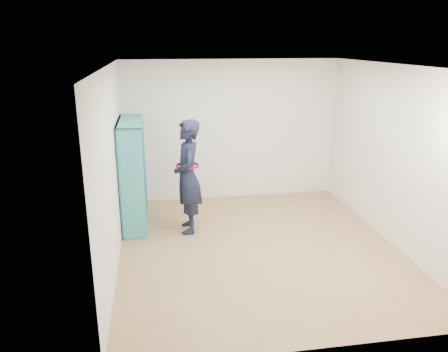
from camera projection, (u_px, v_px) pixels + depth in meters
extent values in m
plane|color=olive|center=(258.00, 247.00, 6.42)|extent=(4.50, 4.50, 0.00)
plane|color=white|center=(263.00, 66.00, 5.65)|extent=(4.50, 4.50, 0.00)
cube|color=silver|center=(112.00, 169.00, 5.73)|extent=(0.02, 4.50, 2.60)
cube|color=silver|center=(394.00, 156.00, 6.34)|extent=(0.02, 4.50, 2.60)
cube|color=silver|center=(232.00, 131.00, 8.15)|extent=(4.00, 0.02, 2.60)
cube|color=silver|center=(320.00, 228.00, 3.91)|extent=(4.00, 0.02, 2.60)
cube|color=teal|center=(131.00, 186.00, 6.43)|extent=(0.38, 0.03, 1.72)
cube|color=teal|center=(134.00, 163.00, 7.62)|extent=(0.38, 0.03, 1.72)
cube|color=teal|center=(136.00, 222.00, 7.28)|extent=(0.38, 1.29, 0.03)
cube|color=teal|center=(130.00, 122.00, 6.77)|extent=(0.38, 1.29, 0.03)
cube|color=teal|center=(122.00, 174.00, 7.00)|extent=(0.03, 1.29, 1.72)
cube|color=teal|center=(132.00, 177.00, 6.83)|extent=(0.35, 0.03, 1.67)
cube|color=teal|center=(133.00, 170.00, 7.22)|extent=(0.35, 0.03, 1.67)
cube|color=teal|center=(135.00, 198.00, 7.15)|extent=(0.35, 1.24, 0.03)
cube|color=teal|center=(133.00, 174.00, 7.03)|extent=(0.35, 1.24, 0.03)
cube|color=teal|center=(131.00, 148.00, 6.90)|extent=(0.35, 1.24, 0.03)
cube|color=beige|center=(137.00, 229.00, 6.87)|extent=(0.24, 0.15, 0.06)
cube|color=black|center=(135.00, 198.00, 6.66)|extent=(0.19, 0.17, 0.30)
cube|color=maroon|center=(133.00, 173.00, 6.54)|extent=(0.19, 0.17, 0.28)
cube|color=silver|center=(132.00, 152.00, 6.50)|extent=(0.24, 0.15, 0.06)
cube|color=navy|center=(137.00, 214.00, 7.17)|extent=(0.19, 0.17, 0.30)
cube|color=brown|center=(136.00, 191.00, 7.05)|extent=(0.19, 0.17, 0.26)
cube|color=#BFB28C|center=(134.00, 170.00, 7.00)|extent=(0.24, 0.15, 0.09)
cube|color=#26594C|center=(133.00, 139.00, 6.80)|extent=(0.19, 0.17, 0.30)
cube|color=beige|center=(138.00, 206.00, 7.56)|extent=(0.19, 0.17, 0.26)
cube|color=black|center=(136.00, 187.00, 7.52)|extent=(0.24, 0.15, 0.09)
cube|color=maroon|center=(135.00, 160.00, 7.32)|extent=(0.19, 0.17, 0.24)
cube|color=silver|center=(134.00, 135.00, 7.20)|extent=(0.19, 0.17, 0.25)
imported|color=black|center=(188.00, 177.00, 6.75)|extent=(0.43, 0.65, 1.79)
torus|color=maroon|center=(187.00, 166.00, 6.70)|extent=(0.37, 0.37, 0.04)
cube|color=silver|center=(177.00, 168.00, 6.77)|extent=(0.01, 0.09, 0.13)
cube|color=black|center=(177.00, 168.00, 6.77)|extent=(0.01, 0.09, 0.13)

